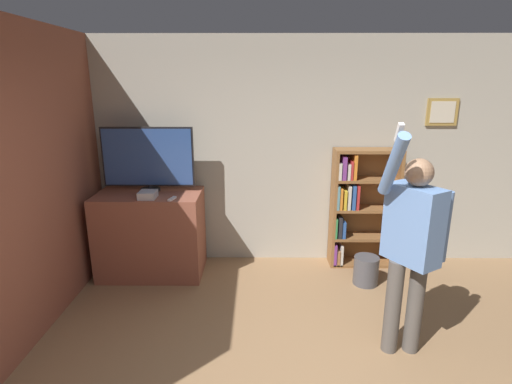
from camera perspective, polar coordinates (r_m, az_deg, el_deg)
name	(u,v)px	position (r m, az deg, el deg)	size (l,w,h in m)	color
wall_back	(285,153)	(4.83, 4.15, 5.53)	(6.47, 0.09, 2.70)	#B2AD9E
wall_side_brick	(34,182)	(3.98, -29.08, 1.32)	(0.06, 4.30, 2.70)	#93513D
tv_ledge	(151,234)	(4.80, -14.73, -5.76)	(1.17, 0.68, 0.97)	#93513D
television	(148,159)	(4.66, -15.15, 4.64)	(1.03, 0.22, 0.73)	black
game_console	(148,195)	(4.45, -15.21, -0.38)	(0.18, 0.20, 0.08)	silver
remote_loose	(172,199)	(4.34, -11.90, -0.95)	(0.07, 0.14, 0.02)	white
bookshelf	(358,207)	(4.93, 14.34, -2.03)	(0.78, 0.28, 1.44)	brown
person	(412,241)	(3.36, 21.35, -6.50)	(0.56, 0.55, 1.93)	#56514C
waste_bin	(366,270)	(4.68, 15.44, -10.74)	(0.27, 0.27, 0.32)	#4C4C51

